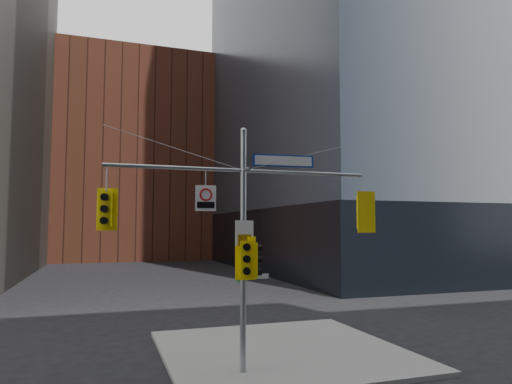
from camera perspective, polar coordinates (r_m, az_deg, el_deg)
sidewalk_corner at (r=16.61m, az=3.22°, el=-19.20°), size 8.00×8.00×0.15m
podium_ne at (r=53.52m, az=18.16°, el=-5.62°), size 36.40×36.40×6.00m
brick_midrise at (r=69.71m, az=-15.19°, el=3.71°), size 26.00×20.00×28.00m
signal_assembly at (r=13.50m, az=-1.60°, el=-3.98°), size 8.00×0.80×7.30m
traffic_light_west_arm at (r=12.93m, az=-18.26°, el=-2.04°), size 0.55×0.50×1.16m
traffic_light_east_arm at (r=15.21m, az=13.27°, el=-2.47°), size 0.63×0.49×1.33m
traffic_light_pole_side at (r=13.64m, az=-0.30°, el=-8.51°), size 0.40×0.34×1.05m
traffic_light_pole_front at (r=13.28m, az=-1.26°, el=-8.32°), size 0.60×0.54×1.26m
street_sign_blade at (r=14.08m, az=3.44°, el=3.91°), size 1.93×0.24×0.38m
regulatory_sign_arm at (r=13.22m, az=-6.30°, el=-0.66°), size 0.60×0.12×0.75m
regulatory_sign_pole at (r=13.39m, az=-1.46°, el=-5.24°), size 0.57×0.08×0.74m
street_blade_ew at (r=13.72m, az=0.21°, el=-10.51°), size 0.72×0.11×0.14m
street_blade_ns at (r=14.03m, az=-2.17°, el=-10.91°), size 0.06×0.70×0.14m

